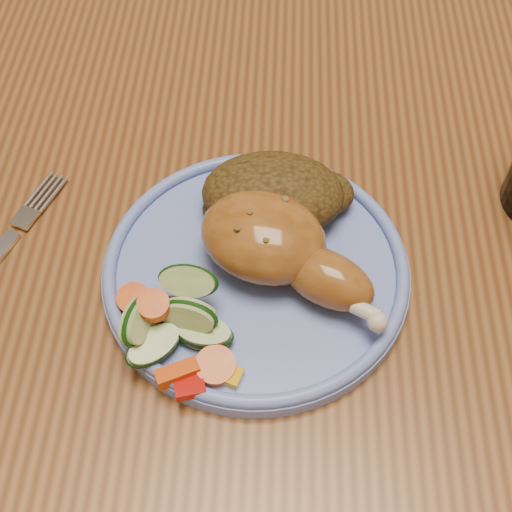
% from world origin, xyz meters
% --- Properties ---
extents(ground, '(4.00, 4.00, 0.00)m').
position_xyz_m(ground, '(0.00, 0.00, 0.00)').
color(ground, '#52301C').
rests_on(ground, ground).
extents(dining_table, '(0.90, 1.40, 0.75)m').
position_xyz_m(dining_table, '(0.00, 0.00, 0.67)').
color(dining_table, brown).
rests_on(dining_table, ground).
extents(plate, '(0.23, 0.23, 0.01)m').
position_xyz_m(plate, '(-0.06, -0.14, 0.76)').
color(plate, '#687ED0').
rests_on(plate, dining_table).
extents(plate_rim, '(0.23, 0.23, 0.01)m').
position_xyz_m(plate_rim, '(-0.06, -0.14, 0.77)').
color(plate_rim, '#687ED0').
rests_on(plate_rim, plate).
extents(chicken_leg, '(0.15, 0.13, 0.05)m').
position_xyz_m(chicken_leg, '(-0.04, -0.14, 0.79)').
color(chicken_leg, '#97581F').
rests_on(chicken_leg, plate).
extents(rice_pilaf, '(0.12, 0.08, 0.05)m').
position_xyz_m(rice_pilaf, '(-0.04, -0.08, 0.78)').
color(rice_pilaf, '#4C3513').
rests_on(rice_pilaf, plate).
extents(vegetable_pile, '(0.10, 0.10, 0.05)m').
position_xyz_m(vegetable_pile, '(-0.11, -0.20, 0.78)').
color(vegetable_pile, '#A50A05').
rests_on(vegetable_pile, plate).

